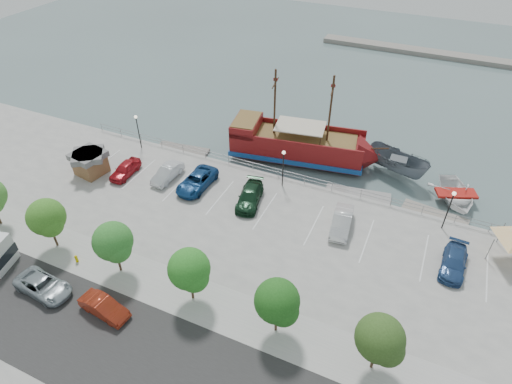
% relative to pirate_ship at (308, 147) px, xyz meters
% --- Properties ---
extents(ground, '(160.00, 160.00, 0.00)m').
position_rel_pirate_ship_xyz_m(ground, '(-0.44, -13.49, -1.88)').
color(ground, '#506263').
extents(street, '(100.00, 8.00, 0.04)m').
position_rel_pirate_ship_xyz_m(street, '(-0.44, -29.49, -0.87)').
color(street, '#292828').
rests_on(street, land_slab).
extents(sidewalk, '(100.00, 4.00, 0.05)m').
position_rel_pirate_ship_xyz_m(sidewalk, '(-0.44, -23.49, -0.87)').
color(sidewalk, '#9C9C9B').
rests_on(sidewalk, land_slab).
extents(seawall_railing, '(50.00, 0.06, 1.00)m').
position_rel_pirate_ship_xyz_m(seawall_railing, '(-0.44, -5.69, -0.35)').
color(seawall_railing, gray).
rests_on(seawall_railing, land_slab).
extents(far_shore, '(40.00, 3.00, 0.80)m').
position_rel_pirate_ship_xyz_m(far_shore, '(9.56, 41.51, -1.48)').
color(far_shore, gray).
rests_on(far_shore, ground).
extents(pirate_ship, '(18.04, 7.47, 11.23)m').
position_rel_pirate_ship_xyz_m(pirate_ship, '(0.00, 0.00, 0.00)').
color(pirate_ship, maroon).
rests_on(pirate_ship, ground).
extents(patrol_boat, '(7.79, 5.43, 2.82)m').
position_rel_pirate_ship_xyz_m(patrol_boat, '(10.00, 1.25, -0.47)').
color(patrol_boat, slate).
rests_on(patrol_boat, ground).
extents(speedboat, '(6.59, 7.62, 1.32)m').
position_rel_pirate_ship_xyz_m(speedboat, '(16.38, -0.98, -1.22)').
color(speedboat, white).
rests_on(speedboat, ground).
extents(dock_west, '(6.63, 2.64, 0.37)m').
position_rel_pirate_ship_xyz_m(dock_west, '(-14.50, -4.29, -1.70)').
color(dock_west, slate).
rests_on(dock_west, ground).
extents(dock_mid, '(6.97, 2.93, 0.39)m').
position_rel_pirate_ship_xyz_m(dock_mid, '(7.09, -4.29, -1.69)').
color(dock_mid, gray).
rests_on(dock_mid, ground).
extents(dock_east, '(6.51, 2.65, 0.36)m').
position_rel_pirate_ship_xyz_m(dock_east, '(14.84, -4.29, -1.70)').
color(dock_east, gray).
rests_on(dock_east, ground).
extents(shed, '(3.58, 3.58, 2.57)m').
position_rel_pirate_ship_xyz_m(shed, '(-20.25, -13.41, 0.49)').
color(shed, brown).
rests_on(shed, land_slab).
extents(street_van, '(5.04, 2.61, 1.36)m').
position_rel_pirate_ship_xyz_m(street_van, '(-12.52, -27.78, -0.20)').
color(street_van, '#8D9AA1').
rests_on(street_van, street).
extents(street_sedan, '(4.27, 1.87, 1.36)m').
position_rel_pirate_ship_xyz_m(street_sedan, '(-6.79, -27.42, -0.20)').
color(street_sedan, maroon).
rests_on(street_sedan, street).
extents(fire_hydrant, '(0.27, 0.27, 0.77)m').
position_rel_pirate_ship_xyz_m(fire_hydrant, '(-12.42, -24.29, -0.46)').
color(fire_hydrant, '#C4B101').
rests_on(fire_hydrant, sidewalk).
extents(lamp_post_left, '(0.36, 0.36, 4.28)m').
position_rel_pirate_ship_xyz_m(lamp_post_left, '(-18.44, -6.99, 2.06)').
color(lamp_post_left, black).
rests_on(lamp_post_left, land_slab).
extents(lamp_post_mid, '(0.36, 0.36, 4.28)m').
position_rel_pirate_ship_xyz_m(lamp_post_mid, '(-0.44, -6.99, 2.06)').
color(lamp_post_mid, black).
rests_on(lamp_post_mid, land_slab).
extents(lamp_post_right, '(0.36, 0.36, 4.28)m').
position_rel_pirate_ship_xyz_m(lamp_post_right, '(15.56, -6.99, 2.06)').
color(lamp_post_right, black).
rests_on(lamp_post_right, land_slab).
extents(tree_b, '(3.30, 3.20, 5.00)m').
position_rel_pirate_ship_xyz_m(tree_b, '(-15.30, -23.57, 2.42)').
color(tree_b, '#473321').
rests_on(tree_b, sidewalk).
extents(tree_c, '(3.30, 3.20, 5.00)m').
position_rel_pirate_ship_xyz_m(tree_c, '(-8.30, -23.57, 2.42)').
color(tree_c, '#473321').
rests_on(tree_c, sidewalk).
extents(tree_d, '(3.30, 3.20, 5.00)m').
position_rel_pirate_ship_xyz_m(tree_d, '(-1.30, -23.57, 2.42)').
color(tree_d, '#473321').
rests_on(tree_d, sidewalk).
extents(tree_e, '(3.30, 3.20, 5.00)m').
position_rel_pirate_ship_xyz_m(tree_e, '(5.70, -23.57, 2.42)').
color(tree_e, '#473321').
rests_on(tree_e, sidewalk).
extents(tree_f, '(3.30, 3.20, 5.00)m').
position_rel_pirate_ship_xyz_m(tree_f, '(12.70, -23.57, 2.42)').
color(tree_f, '#473321').
rests_on(tree_f, sidewalk).
extents(parked_car_a, '(1.87, 4.28, 1.44)m').
position_rel_pirate_ship_xyz_m(parked_car_a, '(-16.65, -12.20, -0.16)').
color(parked_car_a, '#AD1720').
rests_on(parked_car_a, land_slab).
extents(parked_car_b, '(1.67, 4.41, 1.44)m').
position_rel_pirate_ship_xyz_m(parked_car_b, '(-12.08, -10.94, -0.16)').
color(parked_car_b, silver).
rests_on(parked_car_b, land_slab).
extents(parked_car_c, '(2.68, 5.52, 1.51)m').
position_rel_pirate_ship_xyz_m(parked_car_c, '(-8.46, -10.89, -0.12)').
color(parked_car_c, navy).
rests_on(parked_car_c, land_slab).
extents(parked_car_d, '(3.06, 5.44, 1.49)m').
position_rel_pirate_ship_xyz_m(parked_car_d, '(-2.37, -10.94, -0.14)').
color(parked_car_d, black).
rests_on(parked_car_d, land_slab).
extents(parked_car_f, '(2.23, 4.97, 1.58)m').
position_rel_pirate_ship_xyz_m(parked_car_f, '(6.96, -10.87, -0.09)').
color(parked_car_f, silver).
rests_on(parked_car_f, land_slab).
extents(parked_car_h, '(2.19, 4.85, 1.38)m').
position_rel_pirate_ship_xyz_m(parked_car_h, '(16.82, -11.82, -0.19)').
color(parked_car_h, navy).
rests_on(parked_car_h, land_slab).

